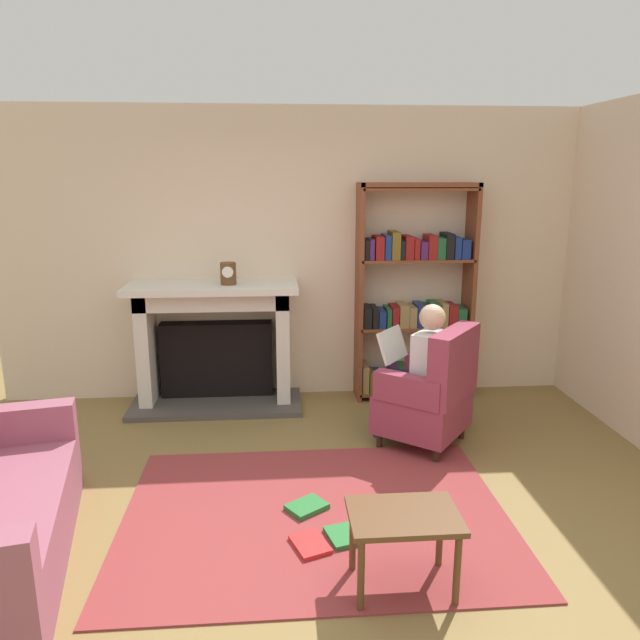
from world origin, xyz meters
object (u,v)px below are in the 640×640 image
at_px(armchair_reading, 431,394).
at_px(side_table, 404,525).
at_px(seated_reader, 418,368).
at_px(mantel_clock, 228,274).
at_px(bookshelf, 414,301).
at_px(fireplace, 215,341).

distance_m(armchair_reading, side_table, 1.75).
xyz_separation_m(seated_reader, side_table, (-0.48, -1.73, -0.26)).
height_order(mantel_clock, armchair_reading, mantel_clock).
height_order(mantel_clock, seated_reader, mantel_clock).
distance_m(mantel_clock, armchair_reading, 2.04).
bearing_deg(bookshelf, mantel_clock, -175.46).
height_order(bookshelf, seated_reader, bookshelf).
bearing_deg(seated_reader, side_table, 22.79).
height_order(seated_reader, side_table, seated_reader).
bearing_deg(bookshelf, side_table, -103.87).
relative_size(armchair_reading, seated_reader, 0.85).
bearing_deg(side_table, seated_reader, 74.41).
bearing_deg(side_table, armchair_reading, 70.87).
xyz_separation_m(mantel_clock, seated_reader, (1.52, -0.87, -0.62)).
distance_m(mantel_clock, bookshelf, 1.74).
distance_m(fireplace, bookshelf, 1.89).
bearing_deg(seated_reader, fireplace, -82.03).
bearing_deg(mantel_clock, seated_reader, -29.97).
height_order(armchair_reading, seated_reader, seated_reader).
bearing_deg(fireplace, side_table, -66.40).
height_order(fireplace, side_table, fireplace).
relative_size(armchair_reading, side_table, 1.73).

